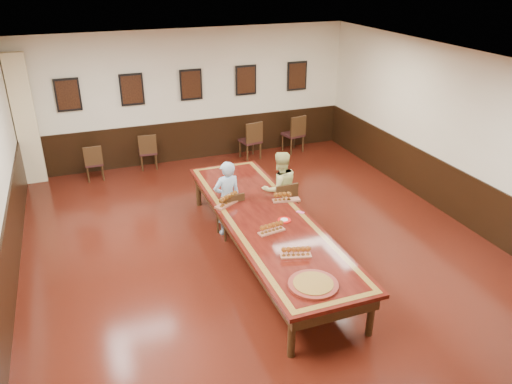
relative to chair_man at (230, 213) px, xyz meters
name	(u,v)px	position (x,y,z in m)	size (l,w,h in m)	color
floor	(266,257)	(0.36, -0.92, -0.46)	(8.00, 10.00, 0.02)	black
ceiling	(268,68)	(0.36, -0.92, 2.76)	(8.00, 10.00, 0.02)	white
wall_back	(191,96)	(0.36, 4.09, 1.15)	(8.00, 0.02, 3.20)	beige
wall_right	(469,141)	(4.37, -0.92, 1.15)	(0.02, 10.00, 3.20)	beige
chair_man	(230,213)	(0.00, 0.00, 0.00)	(0.42, 0.45, 0.89)	black
chair_woman	(282,204)	(1.03, -0.01, 0.02)	(0.44, 0.48, 0.94)	black
spare_chair_a	(94,162)	(-2.12, 3.57, -0.02)	(0.40, 0.43, 0.85)	black
spare_chair_b	(148,151)	(-0.85, 3.82, 0.00)	(0.42, 0.46, 0.89)	black
spare_chair_c	(250,140)	(1.70, 3.57, 0.05)	(0.46, 0.51, 0.99)	black
spare_chair_d	(293,133)	(2.92, 3.64, 0.05)	(0.47, 0.51, 1.00)	black
person_man	(227,198)	(-0.01, 0.09, 0.27)	(0.52, 0.34, 1.42)	#5092CA
person_woman	(280,189)	(1.02, 0.09, 0.29)	(0.73, 0.57, 1.47)	#D9DE8B
pink_phone	(300,212)	(0.96, -0.95, 0.31)	(0.07, 0.13, 0.01)	#D54782
curtain	(25,120)	(-3.39, 3.90, 1.00)	(0.45, 0.18, 2.90)	beige
wainscoting	(266,231)	(0.36, -0.92, 0.05)	(8.00, 10.00, 1.00)	black
conference_table	(267,225)	(0.36, -0.92, 0.17)	(1.40, 5.00, 0.76)	black
posters	(191,85)	(0.36, 4.02, 1.45)	(6.14, 0.04, 0.74)	black
flight_a	(228,200)	(-0.10, -0.23, 0.39)	(0.52, 0.40, 0.19)	brown
flight_b	(285,197)	(0.89, -0.46, 0.39)	(0.50, 0.23, 0.18)	brown
flight_c	(272,228)	(0.25, -1.40, 0.38)	(0.46, 0.20, 0.16)	brown
flight_d	(296,252)	(0.31, -2.18, 0.38)	(0.47, 0.25, 0.17)	brown
red_plate_grp	(284,220)	(0.58, -1.13, 0.32)	(0.22, 0.22, 0.03)	red
carved_platter	(313,285)	(0.22, -2.91, 0.33)	(0.74, 0.74, 0.05)	#571711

